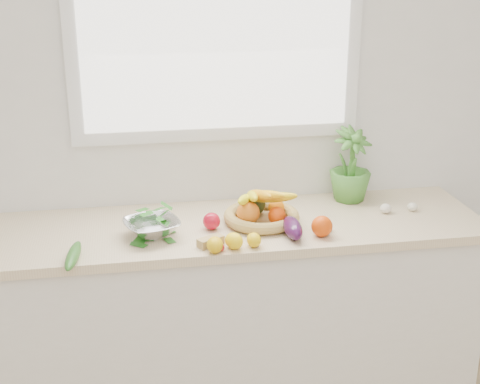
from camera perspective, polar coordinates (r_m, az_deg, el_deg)
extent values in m
cube|color=white|center=(3.04, -1.98, 7.30)|extent=(4.50, 0.02, 2.70)
cube|color=silver|center=(3.11, -0.99, -10.75)|extent=(2.20, 0.58, 0.86)
cube|color=beige|center=(2.90, -1.04, -3.08)|extent=(2.24, 0.62, 0.04)
cube|color=white|center=(2.96, -2.03, 14.80)|extent=(1.30, 0.03, 1.10)
cube|color=white|center=(2.95, -1.97, 14.77)|extent=(1.18, 0.01, 0.98)
sphere|color=#DA4306|center=(2.77, 7.01, -2.92)|extent=(0.09, 0.09, 0.09)
ellipsoid|color=yellow|center=(2.66, 1.19, -4.11)|extent=(0.06, 0.08, 0.06)
ellipsoid|color=#E9B40C|center=(2.62, -2.17, -4.53)|extent=(0.07, 0.09, 0.06)
ellipsoid|color=yellow|center=(2.65, -0.52, -4.19)|extent=(0.10, 0.10, 0.07)
sphere|color=#B00E22|center=(2.83, -2.44, -2.50)|extent=(0.09, 0.09, 0.07)
cube|color=tan|center=(2.68, -2.53, -4.23)|extent=(0.12, 0.09, 0.03)
ellipsoid|color=silver|center=(3.07, 12.33, -1.38)|extent=(0.07, 0.07, 0.04)
ellipsoid|color=silver|center=(3.13, 14.50, -1.23)|extent=(0.06, 0.06, 0.04)
ellipsoid|color=white|center=(2.84, 7.35, -2.92)|extent=(0.06, 0.06, 0.04)
ellipsoid|color=#360F39|center=(2.76, 4.50, -3.06)|extent=(0.08, 0.19, 0.08)
ellipsoid|color=#245218|center=(2.62, -14.05, -5.29)|extent=(0.07, 0.25, 0.05)
sphere|color=red|center=(2.63, -1.65, -4.74)|extent=(0.04, 0.04, 0.03)
imported|color=#4A9034|center=(3.15, 9.42, 2.32)|extent=(0.26, 0.26, 0.35)
cylinder|color=#A6874A|center=(2.91, 1.85, -2.51)|extent=(0.34, 0.34, 0.01)
torus|color=tan|center=(2.90, 1.85, -2.08)|extent=(0.40, 0.40, 0.05)
sphere|color=orange|center=(2.85, 0.70, -1.78)|extent=(0.12, 0.12, 0.10)
sphere|color=#DA4006|center=(2.85, 3.16, -2.03)|extent=(0.09, 0.09, 0.08)
sphere|color=orange|center=(2.95, 3.11, -1.32)|extent=(0.09, 0.09, 0.07)
ellipsoid|color=black|center=(2.95, 1.40, -0.99)|extent=(0.10, 0.10, 0.10)
ellipsoid|color=#FFFB15|center=(2.84, 0.44, -0.63)|extent=(0.12, 0.22, 0.09)
ellipsoid|color=yellow|center=(2.85, 1.07, -0.35)|extent=(0.05, 0.22, 0.09)
ellipsoid|color=#F5A314|center=(2.85, 1.72, -0.24)|extent=(0.09, 0.22, 0.09)
ellipsoid|color=yellow|center=(2.86, 2.32, -0.28)|extent=(0.15, 0.21, 0.09)
ellipsoid|color=yellow|center=(2.87, 3.00, -0.47)|extent=(0.20, 0.17, 0.09)
cylinder|color=silver|center=(2.79, -7.50, -3.63)|extent=(0.11, 0.11, 0.02)
imported|color=silver|center=(2.77, -7.54, -2.95)|extent=(0.28, 0.28, 0.05)
ellipsoid|color=#196519|center=(2.76, -7.57, -2.19)|extent=(0.21, 0.21, 0.07)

